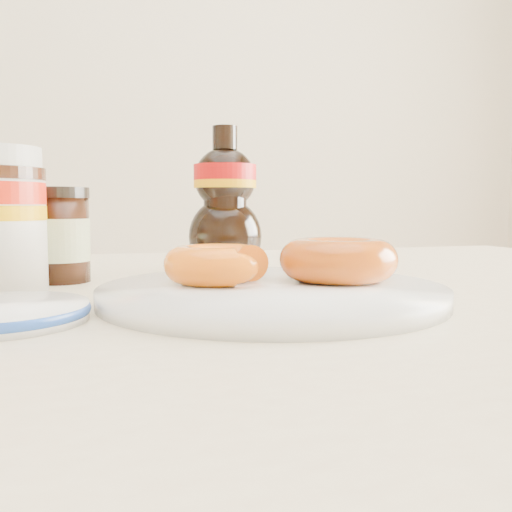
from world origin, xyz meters
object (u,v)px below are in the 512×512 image
object	(u,v)px
syrup_bottle	(225,199)
dining_table	(181,372)
dark_jar	(60,236)
donut_bitten	(217,264)
plate	(272,293)
donut_whole	(338,260)

from	to	relation	value
syrup_bottle	dining_table	bearing A→B (deg)	-118.33
syrup_bottle	dark_jar	size ratio (longest dim) A/B	1.78
dining_table	donut_bitten	size ratio (longest dim) A/B	15.00
plate	syrup_bottle	world-z (taller)	syrup_bottle
donut_whole	syrup_bottle	world-z (taller)	syrup_bottle
dining_table	plate	world-z (taller)	plate
plate	donut_whole	bearing A→B (deg)	11.04
donut_bitten	dark_jar	world-z (taller)	dark_jar
plate	dark_jar	size ratio (longest dim) A/B	2.89
plate	donut_bitten	distance (m)	0.05
dark_jar	syrup_bottle	bearing A→B (deg)	15.94
syrup_bottle	donut_bitten	bearing A→B (deg)	-104.58
plate	dining_table	bearing A→B (deg)	124.43
donut_bitten	donut_whole	bearing A→B (deg)	-9.91
donut_bitten	dark_jar	xyz separation A→B (m)	(-0.14, 0.16, 0.02)
dining_table	syrup_bottle	bearing A→B (deg)	61.67
dining_table	donut_bitten	distance (m)	0.13
donut_bitten	donut_whole	distance (m)	0.11
dining_table	dark_jar	size ratio (longest dim) A/B	13.85
dining_table	plate	size ratio (longest dim) A/B	4.79
dining_table	dark_jar	xyz separation A→B (m)	(-0.12, 0.09, 0.13)
plate	donut_bitten	bearing A→B (deg)	146.97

